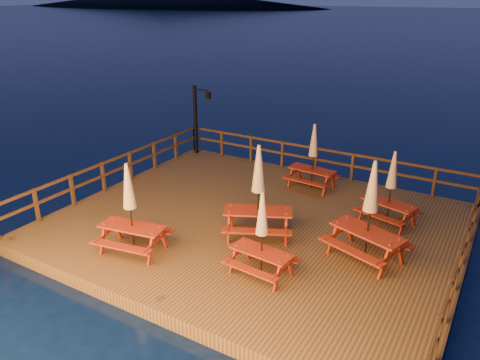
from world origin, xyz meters
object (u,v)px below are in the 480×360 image
(lamp_post, at_px, (198,114))
(picnic_table_1, at_px, (262,233))
(picnic_table_0, at_px, (130,207))
(picnic_table_2, at_px, (313,155))

(lamp_post, distance_m, picnic_table_1, 9.90)
(picnic_table_0, bearing_deg, picnic_table_2, 60.14)
(picnic_table_0, height_order, picnic_table_1, picnic_table_0)
(picnic_table_0, bearing_deg, lamp_post, 103.24)
(picnic_table_0, bearing_deg, picnic_table_1, 2.45)
(picnic_table_0, xyz_separation_m, picnic_table_2, (2.45, 6.74, -0.09))
(picnic_table_1, relative_size, picnic_table_2, 0.95)
(picnic_table_0, distance_m, picnic_table_1, 3.67)
(lamp_post, bearing_deg, picnic_table_0, -66.83)
(lamp_post, relative_size, picnic_table_1, 1.32)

